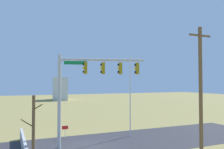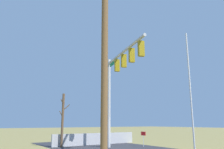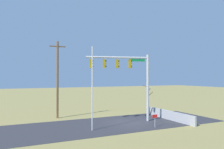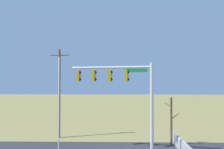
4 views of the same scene
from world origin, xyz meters
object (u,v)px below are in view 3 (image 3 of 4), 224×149
at_px(flagpole, 92,88).
at_px(signal_mast, 129,73).
at_px(utility_pole, 57,78).
at_px(bare_tree, 148,97).
at_px(open_sign, 155,118).

bearing_deg(flagpole, signal_mast, 21.72).
distance_m(signal_mast, flagpole, 5.59).
relative_size(utility_pole, bare_tree, 2.09).
bearing_deg(bare_tree, open_sign, -118.99).
relative_size(flagpole, bare_tree, 1.76).
bearing_deg(utility_pole, signal_mast, -38.69).
bearing_deg(flagpole, bare_tree, 26.23).
bearing_deg(open_sign, signal_mast, 106.65).
relative_size(flagpole, open_sign, 6.33).
xyz_separation_m(signal_mast, flagpole, (-5.01, -2.00, -1.48)).
distance_m(signal_mast, open_sign, 5.65).
height_order(flagpole, bare_tree, flagpole).
bearing_deg(utility_pole, bare_tree, -14.19).
height_order(signal_mast, utility_pole, utility_pole).
height_order(signal_mast, flagpole, flagpole).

